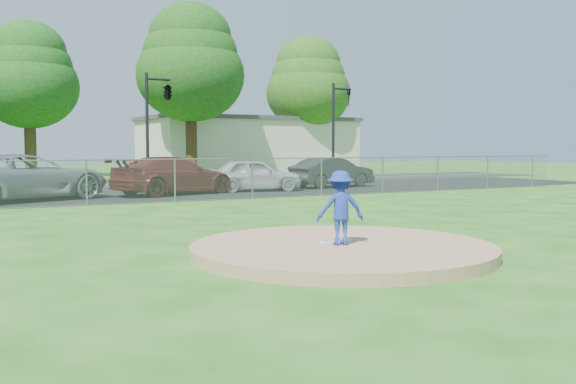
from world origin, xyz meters
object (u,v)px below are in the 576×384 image
traffic_signal_center (166,94)px  tree_center (28,75)px  tree_far_right (308,83)px  tree_right (191,62)px  commercial_building (247,144)px  parked_car_pearl (254,175)px  parked_car_charcoal (332,172)px  pitcher (340,208)px  parked_car_gray (25,177)px  traffic_signal_right (337,122)px  parked_car_darkred (174,175)px

traffic_signal_center → tree_center: bearing=112.5°
tree_far_right → tree_right: bearing=-164.7°
commercial_building → tree_center: 17.99m
tree_far_right → tree_center: bearing=-177.3°
parked_car_pearl → parked_car_charcoal: bearing=-70.9°
pitcher → parked_car_gray: parked_car_gray is taller
traffic_signal_right → pitcher: 26.43m
tree_right → traffic_signal_right: tree_right is taller
parked_car_gray → parked_car_darkred: 5.65m
traffic_signal_right → parked_car_pearl: 10.87m
tree_center → parked_car_gray: bearing=-97.5°
traffic_signal_center → parked_car_pearl: bearing=-73.8°
commercial_building → pitcher: (-16.09, -38.07, -1.31)m
tree_far_right → parked_car_gray: size_ratio=1.80×
traffic_signal_center → traffic_signal_right: bearing=0.0°
traffic_signal_center → pitcher: (-4.06, -22.07, -3.76)m
tree_right → traffic_signal_right: (5.24, -10.00, -4.29)m
tree_far_right → parked_car_darkred: 27.22m
tree_far_right → parked_car_charcoal: size_ratio=2.51×
commercial_building → parked_car_darkred: size_ratio=3.12×
traffic_signal_center → pitcher: bearing=-100.4°
parked_car_charcoal → traffic_signal_right: bearing=-43.7°
tree_far_right → parked_car_pearl: bearing=-126.3°
traffic_signal_center → parked_car_charcoal: size_ratio=1.31×
tree_right → tree_far_right: 11.42m
parked_car_gray → parked_car_charcoal: bearing=-108.3°
tree_right → traffic_signal_center: tree_right is taller
pitcher → parked_car_darkred: (2.23, 15.52, -0.08)m
commercial_building → parked_car_darkred: bearing=-121.6°
parked_car_charcoal → parked_car_darkred: bearing=87.1°
traffic_signal_right → parked_car_darkred: size_ratio=1.07×
parked_car_gray → parked_car_darkred: (5.64, 0.27, -0.07)m
tree_center → parked_car_charcoal: 21.76m
tree_center → parked_car_gray: 19.81m
commercial_building → tree_right: size_ratio=1.41×
pitcher → parked_car_charcoal: size_ratio=0.30×
commercial_building → parked_car_darkred: (-13.86, -22.56, -1.39)m
tree_right → pitcher: tree_right is taller
tree_center → parked_car_charcoal: size_ratio=2.30×
traffic_signal_right → parked_car_gray: size_ratio=0.94×
pitcher → parked_car_charcoal: bearing=-103.5°
parked_car_pearl → pitcher: bearing=170.5°
tree_center → parked_car_pearl: 20.39m
tree_right → traffic_signal_right: 12.08m
commercial_building → tree_center: tree_center is taller
parked_car_gray → pitcher: bearing=169.6°
commercial_building → tree_right: bearing=-139.4°
commercial_building → parked_car_darkred: 26.51m
tree_far_right → parked_car_darkred: size_ratio=2.04×
traffic_signal_center → tree_right: bearing=63.3°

